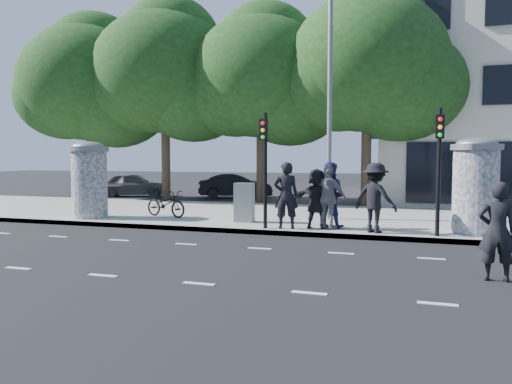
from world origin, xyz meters
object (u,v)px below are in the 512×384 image
(man_road, at_px, (497,231))
(car_mid, at_px, (235,186))
(ped_c, at_px, (329,195))
(bicycle, at_px, (166,204))
(traffic_pole_far, at_px, (439,158))
(street_lamp, at_px, (330,81))
(ped_d, at_px, (375,198))
(ped_b, at_px, (286,195))
(car_left, at_px, (133,185))
(traffic_pole_near, at_px, (265,158))
(cabinet_left, at_px, (244,202))
(ped_f, at_px, (317,198))
(ad_column_left, at_px, (89,178))
(cabinet_right, at_px, (471,214))
(ped_e, at_px, (329,198))
(ad_column_right, at_px, (476,183))

(man_road, distance_m, car_mid, 19.31)
(ped_c, bearing_deg, bicycle, -2.19)
(traffic_pole_far, height_order, street_lamp, street_lamp)
(street_lamp, xyz_separation_m, ped_d, (1.76, -2.65, -3.67))
(traffic_pole_far, bearing_deg, ped_b, 177.40)
(car_mid, bearing_deg, car_left, 75.87)
(car_left, bearing_deg, traffic_pole_near, -153.81)
(car_left, bearing_deg, cabinet_left, -153.27)
(ped_d, xyz_separation_m, ped_f, (-1.71, 0.35, -0.09))
(car_left, bearing_deg, ped_d, -146.33)
(car_mid, bearing_deg, ped_d, -165.64)
(ped_d, height_order, man_road, ped_d)
(ped_d, bearing_deg, ped_c, 0.47)
(traffic_pole_near, bearing_deg, bicycle, 158.10)
(ped_d, relative_size, bicycle, 1.09)
(ad_column_left, height_order, ped_b, ad_column_left)
(ped_b, distance_m, ped_c, 1.32)
(street_lamp, xyz_separation_m, cabinet_right, (4.27, -2.23, -4.08))
(street_lamp, bearing_deg, ped_c, -79.93)
(ped_f, bearing_deg, man_road, 134.62)
(ped_c, xyz_separation_m, ped_e, (0.06, -0.40, -0.05))
(car_left, bearing_deg, car_mid, -101.91)
(car_mid, bearing_deg, cabinet_left, -179.94)
(ad_column_left, relative_size, ped_b, 1.35)
(ped_b, bearing_deg, street_lamp, -125.30)
(ad_column_right, distance_m, ped_d, 2.76)
(car_left, relative_size, car_mid, 1.00)
(ped_f, relative_size, cabinet_left, 1.40)
(traffic_pole_near, bearing_deg, ad_column_right, 8.89)
(bicycle, distance_m, cabinet_left, 3.12)
(ad_column_right, xyz_separation_m, ped_e, (-3.98, -0.48, -0.46))
(ad_column_right, height_order, man_road, ad_column_right)
(ped_f, bearing_deg, traffic_pole_far, 173.21)
(ped_b, height_order, cabinet_left, ped_b)
(ad_column_right, distance_m, man_road, 5.05)
(car_left, bearing_deg, man_road, -151.22)
(street_lamp, relative_size, car_left, 1.99)
(ped_d, bearing_deg, ped_f, 13.23)
(street_lamp, relative_size, cabinet_left, 6.30)
(ad_column_left, distance_m, traffic_pole_far, 11.44)
(ad_column_right, height_order, cabinet_right, ad_column_right)
(ped_e, relative_size, car_left, 0.46)
(traffic_pole_near, bearing_deg, man_road, -35.94)
(ped_e, xyz_separation_m, bicycle, (-5.98, 1.24, -0.46))
(ad_column_right, bearing_deg, ped_f, -175.22)
(traffic_pole_near, bearing_deg, ped_e, 13.29)
(traffic_pole_far, relative_size, car_left, 0.85)
(ad_column_right, bearing_deg, car_left, 149.37)
(ped_c, bearing_deg, car_left, -32.11)
(traffic_pole_far, xyz_separation_m, street_lamp, (-3.40, 2.84, 2.56))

